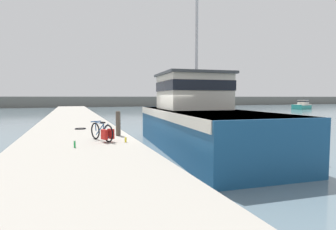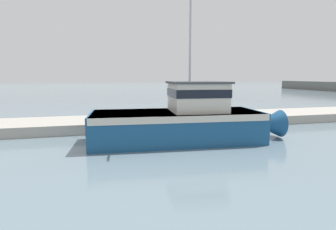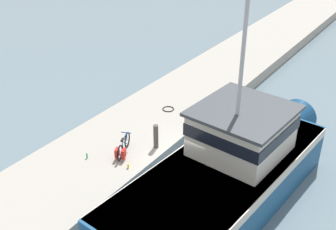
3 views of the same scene
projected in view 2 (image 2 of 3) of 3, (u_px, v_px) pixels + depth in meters
The scene contains 8 objects.
ground_plane at pixel (182, 134), 17.74m from camera, with size 320.00×320.00×0.00m, color slate.
dock_pier at pixel (169, 121), 21.07m from camera, with size 4.48×80.00×0.71m, color #A39E93.
fishing_boat_main at pixel (185, 119), 15.64m from camera, with size 4.54×11.95×10.50m.
bicycle_touring at pixel (157, 114), 19.77m from camera, with size 0.80×1.58×0.75m.
mooring_post at pixel (176, 113), 19.30m from camera, with size 0.21×0.21×1.08m, color #51473D.
hose_coil at pixel (207, 115), 21.55m from camera, with size 0.58×0.58×0.05m, color black.
water_bottle_by_bike at pixel (142, 116), 20.58m from camera, with size 0.06×0.06×0.23m, color green.
water_bottle_on_curb at pixel (152, 119), 18.95m from camera, with size 0.07×0.07×0.19m, color yellow.
Camera 2 is at (16.58, -5.25, 3.87)m, focal length 28.00 mm.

